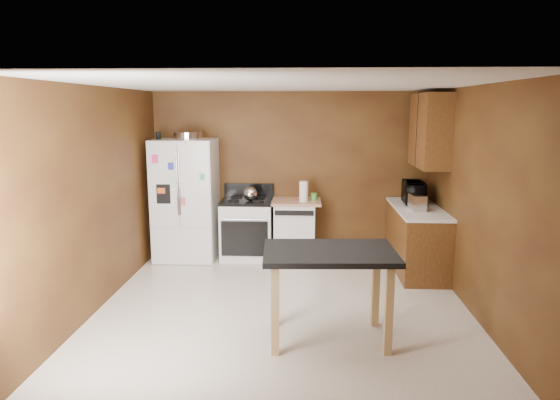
# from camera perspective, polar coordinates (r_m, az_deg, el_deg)

# --- Properties ---
(floor) EXTENTS (4.50, 4.50, 0.00)m
(floor) POSITION_cam_1_polar(r_m,az_deg,el_deg) (5.85, 0.40, -12.18)
(floor) COLOR white
(floor) RESTS_ON ground
(ceiling) EXTENTS (4.50, 4.50, 0.00)m
(ceiling) POSITION_cam_1_polar(r_m,az_deg,el_deg) (5.40, 0.43, 13.08)
(ceiling) COLOR white
(ceiling) RESTS_ON ground
(wall_back) EXTENTS (4.20, 0.00, 4.20)m
(wall_back) POSITION_cam_1_polar(r_m,az_deg,el_deg) (7.71, 1.17, 3.02)
(wall_back) COLOR brown
(wall_back) RESTS_ON ground
(wall_front) EXTENTS (4.20, 0.00, 4.20)m
(wall_front) POSITION_cam_1_polar(r_m,az_deg,el_deg) (3.31, -1.35, -7.26)
(wall_front) COLOR brown
(wall_front) RESTS_ON ground
(wall_left) EXTENTS (0.00, 4.50, 4.50)m
(wall_left) POSITION_cam_1_polar(r_m,az_deg,el_deg) (5.96, -20.18, 0.13)
(wall_left) COLOR brown
(wall_left) RESTS_ON ground
(wall_right) EXTENTS (0.00, 4.50, 4.50)m
(wall_right) POSITION_cam_1_polar(r_m,az_deg,el_deg) (5.79, 21.65, -0.26)
(wall_right) COLOR brown
(wall_right) RESTS_ON ground
(roasting_pan) EXTENTS (0.42, 0.42, 0.10)m
(roasting_pan) POSITION_cam_1_polar(r_m,az_deg,el_deg) (7.49, -10.46, 7.25)
(roasting_pan) COLOR silver
(roasting_pan) RESTS_ON refrigerator
(pen_cup) EXTENTS (0.07, 0.07, 0.11)m
(pen_cup) POSITION_cam_1_polar(r_m,az_deg,el_deg) (7.53, -13.75, 7.16)
(pen_cup) COLOR black
(pen_cup) RESTS_ON refrigerator
(kettle) EXTENTS (0.21, 0.21, 0.21)m
(kettle) POSITION_cam_1_polar(r_m,az_deg,el_deg) (7.38, -3.40, 0.71)
(kettle) COLOR silver
(kettle) RESTS_ON gas_range
(paper_towel) EXTENTS (0.15, 0.15, 0.30)m
(paper_towel) POSITION_cam_1_polar(r_m,az_deg,el_deg) (7.36, 2.72, 0.98)
(paper_towel) COLOR white
(paper_towel) RESTS_ON dishwasher
(green_canister) EXTENTS (0.10, 0.10, 0.11)m
(green_canister) POSITION_cam_1_polar(r_m,az_deg,el_deg) (7.49, 3.90, 0.40)
(green_canister) COLOR green
(green_canister) RESTS_ON dishwasher
(toaster) EXTENTS (0.20, 0.30, 0.21)m
(toaster) POSITION_cam_1_polar(r_m,az_deg,el_deg) (6.93, 15.42, -0.27)
(toaster) COLOR silver
(toaster) RESTS_ON right_cabinets
(microwave) EXTENTS (0.37, 0.53, 0.28)m
(microwave) POSITION_cam_1_polar(r_m,az_deg,el_deg) (7.44, 15.06, 0.76)
(microwave) COLOR black
(microwave) RESTS_ON right_cabinets
(refrigerator) EXTENTS (0.90, 0.80, 1.80)m
(refrigerator) POSITION_cam_1_polar(r_m,az_deg,el_deg) (7.60, -10.71, 0.05)
(refrigerator) COLOR white
(refrigerator) RESTS_ON ground
(gas_range) EXTENTS (0.76, 0.68, 1.10)m
(gas_range) POSITION_cam_1_polar(r_m,az_deg,el_deg) (7.59, -3.78, -3.19)
(gas_range) COLOR white
(gas_range) RESTS_ON ground
(dishwasher) EXTENTS (0.78, 0.63, 0.89)m
(dishwasher) POSITION_cam_1_polar(r_m,az_deg,el_deg) (7.56, 1.68, -3.29)
(dishwasher) COLOR white
(dishwasher) RESTS_ON ground
(right_cabinets) EXTENTS (0.63, 1.58, 2.45)m
(right_cabinets) POSITION_cam_1_polar(r_m,az_deg,el_deg) (7.18, 15.77, -0.71)
(right_cabinets) COLOR brown
(right_cabinets) RESTS_ON ground
(island) EXTENTS (1.30, 0.90, 0.91)m
(island) POSITION_cam_1_polar(r_m,az_deg,el_deg) (4.87, 5.66, -7.29)
(island) COLOR black
(island) RESTS_ON ground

